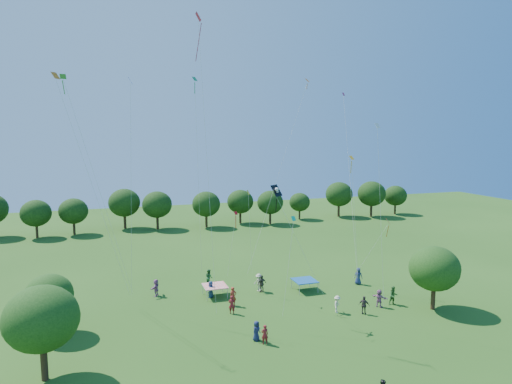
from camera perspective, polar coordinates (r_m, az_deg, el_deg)
The scene contains 34 objects.
near_tree_west at distance 32.61m, azimuth -25.24°, elevation -14.14°, with size 4.63×4.63×6.17m.
near_tree_north at distance 39.63m, azimuth -24.44°, elevation -11.67°, with size 3.62×3.62×4.82m.
near_tree_east at distance 43.94m, azimuth 21.42°, elevation -8.91°, with size 4.41×4.41×5.74m.
treeline at distance 77.18m, azimuth -10.81°, elevation -1.45°, with size 88.01×8.77×6.77m.
tent_red_stripe at distance 45.07m, azimuth -5.16°, elevation -11.62°, with size 2.20×2.20×1.10m.
tent_blue at distance 46.71m, azimuth 6.10°, elevation -10.95°, with size 2.20×2.20×1.10m.
crowd_person_0 at distance 49.52m, azimuth 12.66°, elevation -10.22°, with size 0.86×0.47×1.75m, color navy.
crowd_person_1 at distance 35.62m, azimuth 1.10°, elevation -17.38°, with size 0.56×0.36×1.49m, color maroon.
crowd_person_2 at distance 48.26m, azimuth -5.90°, elevation -10.57°, with size 0.84×0.46×1.71m, color #285D2F.
crowd_person_3 at distance 46.33m, azimuth 0.36°, elevation -11.25°, with size 1.17×0.53×1.79m, color #B9B594.
crowd_person_4 at distance 41.92m, azimuth 13.36°, elevation -13.61°, with size 0.95×0.43×1.61m, color #3F3432.
crowd_person_5 at distance 43.85m, azimuth 15.16°, elevation -12.70°, with size 1.52×0.54×1.63m, color #A25E8F.
crowd_person_6 at distance 36.14m, azimuth 0.06°, elevation -16.97°, with size 0.76×0.41×1.53m, color #1A234D.
crowd_person_7 at distance 40.99m, azimuth -3.05°, elevation -13.89°, with size 0.61×0.39×1.63m, color maroon.
crowd_person_8 at distance 44.72m, azimuth 16.80°, elevation -12.29°, with size 0.86×0.46×1.74m, color #32662B.
crowd_person_9 at distance 41.77m, azimuth 10.11°, elevation -13.65°, with size 1.00×0.45×1.53m, color beige.
crowd_person_10 at distance 46.07m, azimuth 0.73°, elevation -11.39°, with size 1.02×0.46×1.74m, color #3C3730.
crowd_person_11 at distance 46.07m, azimuth -12.40°, elevation -11.60°, with size 1.56×0.56×1.67m, color #99598E.
crowd_person_12 at distance 44.88m, azimuth -5.67°, elevation -12.02°, with size 0.80×0.43×1.61m, color #1A304E.
crowd_person_13 at distance 42.68m, azimuth -2.88°, elevation -12.92°, with size 0.66×0.42×1.76m, color #A02F1D.
pirate_kite at distance 38.18m, azimuth 2.72°, elevation -0.08°, with size 4.98×1.23×10.06m.
red_high_kite at distance 37.90m, azimuth -6.83°, elevation 14.55°, with size 0.77×3.37×23.89m.
small_kite_0 at distance 45.25m, azimuth -2.72°, elevation -4.30°, with size 0.87×1.19×6.74m.
small_kite_1 at distance 39.48m, azimuth -21.88°, elevation 7.38°, with size 5.37×2.00×19.05m.
small_kite_2 at distance 45.55m, azimuth 12.00°, elevation 1.09°, with size 1.16×0.65×12.20m.
small_kite_3 at distance 45.29m, azimuth -7.44°, elevation 7.43°, with size 1.00×1.90×19.73m.
small_kite_4 at distance 40.55m, azimuth -15.39°, elevation 7.69°, with size 0.72×0.68×19.02m.
small_kite_5 at distance 52.02m, azimuth 11.37°, elevation 5.38°, with size 3.41×9.93×19.13m.
small_kite_6 at distance 37.25m, azimuth 15.17°, elevation 1.42°, with size 1.27×0.48×15.14m.
small_kite_7 at distance 36.74m, azimuth 4.43°, elevation -5.94°, with size 1.57×1.33×7.75m.
small_kite_8 at distance 46.26m, azimuth 15.79°, elevation -4.43°, with size 3.06×1.93×6.11m.
small_kite_9 at distance 51.90m, azimuth 4.76°, elevation 8.45°, with size 9.34×5.94×20.66m.
small_kite_10 at distance 44.20m, azimuth -0.87°, elevation -2.35°, with size 1.36×2.68×9.00m.
small_kite_11 at distance 39.02m, azimuth -20.66°, elevation 5.60°, with size 4.97×2.84×18.84m.
Camera 1 is at (-11.18, -20.31, 15.59)m, focal length 32.00 mm.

